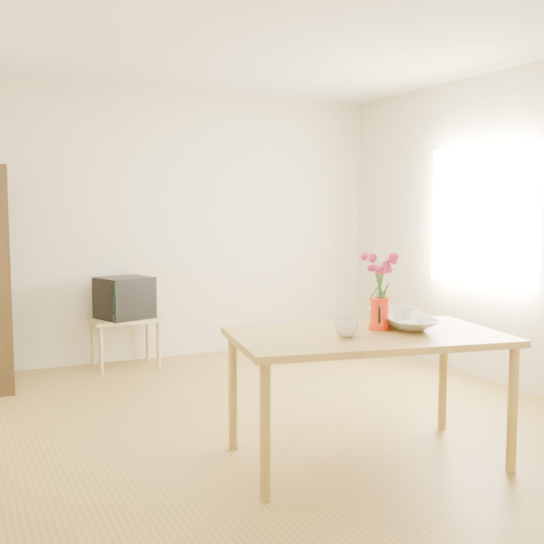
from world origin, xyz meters
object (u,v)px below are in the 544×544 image
mug (347,328)px  bowl (403,291)px  television (124,297)px  pitcher (379,315)px  table (367,346)px

mug → bowl: 0.54m
television → mug: bearing=-98.6°
bowl → pitcher: bearing=-166.8°
table → bowl: 0.45m
mug → television: size_ratio=0.24×
pitcher → television: size_ratio=0.36×
pitcher → mug: 0.32m
table → television: size_ratio=3.09×
pitcher → bowl: (0.20, 0.05, 0.12)m
bowl → television: size_ratio=0.83×
television → bowl: bearing=-88.7°
pitcher → bowl: 0.24m
table → mug: bearing=-157.0°
pitcher → television: bearing=141.7°
pitcher → television: 2.97m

